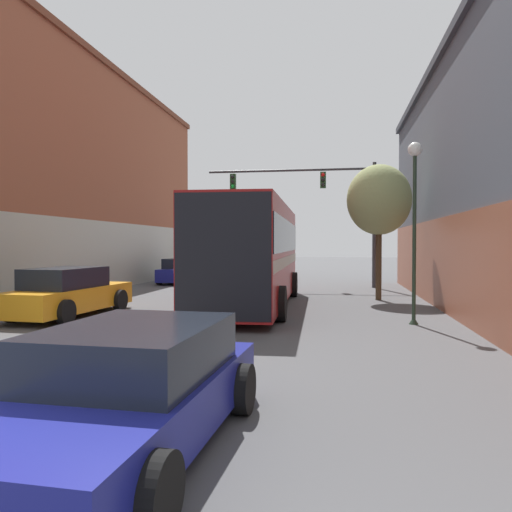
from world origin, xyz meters
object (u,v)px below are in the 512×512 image
object	(u,v)px
parked_car_left_mid	(184,271)
parked_car_left_far	(211,266)
hatchback_foreground	(129,390)
street_lamp	(415,207)
parked_car_left_near	(69,293)
traffic_signal_gantry	(322,197)
bus	(252,250)
street_tree_near	(379,200)

from	to	relation	value
parked_car_left_mid	parked_car_left_far	size ratio (longest dim) A/B	1.01
parked_car_left_mid	hatchback_foreground	bearing A→B (deg)	-165.51
street_lamp	parked_car_left_near	bearing A→B (deg)	-179.37
hatchback_foreground	street_lamp	distance (m)	10.16
parked_car_left_mid	street_lamp	size ratio (longest dim) A/B	0.91
parked_car_left_near	street_lamp	size ratio (longest dim) A/B	0.99
parked_car_left_mid	traffic_signal_gantry	size ratio (longest dim) A/B	0.52
parked_car_left_mid	street_lamp	xyz separation A→B (m)	(10.38, -12.70, 2.49)
parked_car_left_near	street_lamp	distance (m)	10.21
bus	street_tree_near	bearing A→B (deg)	-60.75
bus	hatchback_foreground	bearing A→B (deg)	-178.38
bus	street_tree_near	size ratio (longest dim) A/B	2.06
parked_car_left_near	traffic_signal_gantry	size ratio (longest dim) A/B	0.57
parked_car_left_far	street_lamp	xyz separation A→B (m)	(10.16, -17.95, 2.42)
traffic_signal_gantry	parked_car_left_far	bearing A→B (deg)	137.97
hatchback_foreground	parked_car_left_mid	world-z (taller)	parked_car_left_mid
bus	parked_car_left_far	xyz separation A→B (m)	(-5.24, 14.83, -1.23)
hatchback_foreground	parked_car_left_near	world-z (taller)	parked_car_left_near
bus	parked_car_left_near	world-z (taller)	bus
bus	parked_car_left_far	distance (m)	15.78
street_lamp	parked_car_left_mid	bearing A→B (deg)	129.26
parked_car_left_far	street_lamp	size ratio (longest dim) A/B	0.89
parked_car_left_mid	street_tree_near	xyz separation A→B (m)	(9.93, -6.89, 3.18)
bus	traffic_signal_gantry	xyz separation A→B (m)	(2.13, 8.19, 2.56)
hatchback_foreground	parked_car_left_far	world-z (taller)	parked_car_left_far
bus	parked_car_left_mid	distance (m)	11.10
bus	parked_car_left_far	bearing A→B (deg)	17.64
bus	street_tree_near	xyz separation A→B (m)	(4.47, 2.69, 1.89)
parked_car_left_mid	street_tree_near	bearing A→B (deg)	-126.25
hatchback_foreground	street_lamp	bearing A→B (deg)	-22.53
parked_car_left_near	street_lamp	xyz separation A→B (m)	(9.92, 0.11, 2.44)
parked_car_left_near	parked_car_left_far	world-z (taller)	parked_car_left_far
parked_car_left_mid	street_tree_near	distance (m)	12.50
traffic_signal_gantry	street_tree_near	world-z (taller)	traffic_signal_gantry
parked_car_left_far	street_lamp	bearing A→B (deg)	-149.24
traffic_signal_gantry	street_lamp	world-z (taller)	traffic_signal_gantry
parked_car_left_far	hatchback_foreground	bearing A→B (deg)	-166.23
parked_car_left_mid	street_tree_near	size ratio (longest dim) A/B	0.85
street_lamp	parked_car_left_far	bearing A→B (deg)	119.51
parked_car_left_far	street_tree_near	size ratio (longest dim) A/B	0.84
traffic_signal_gantry	street_tree_near	distance (m)	6.01
parked_car_left_far	traffic_signal_gantry	xyz separation A→B (m)	(7.37, -6.64, 3.79)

